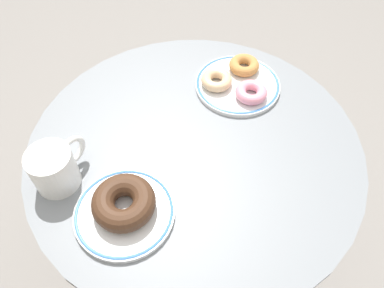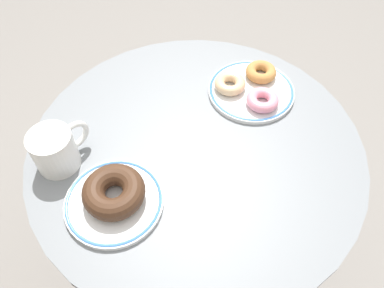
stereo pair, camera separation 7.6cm
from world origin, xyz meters
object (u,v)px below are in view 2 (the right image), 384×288
object	(u,v)px
donut_chocolate	(114,192)
donut_glazed	(230,84)
donut_old_fashioned	(261,72)
donut_pink_frosted	(263,100)
plate_left	(114,202)
coffee_mug	(56,149)
cafe_table	(195,201)
plate_right	(251,91)

from	to	relation	value
donut_chocolate	donut_glazed	world-z (taller)	donut_chocolate
donut_old_fashioned	donut_pink_frosted	size ratio (longest dim) A/B	1.00
donut_chocolate	donut_glazed	bearing A→B (deg)	-1.89
donut_old_fashioned	donut_glazed	xyz separation A→B (m)	(-0.08, 0.04, 0.00)
plate_left	donut_old_fashioned	world-z (taller)	donut_old_fashioned
donut_glazed	coffee_mug	distance (m)	0.41
cafe_table	donut_old_fashioned	xyz separation A→B (m)	(0.25, -0.01, 0.26)
plate_right	donut_old_fashioned	xyz separation A→B (m)	(0.05, 0.01, 0.02)
cafe_table	donut_old_fashioned	bearing A→B (deg)	-1.44
donut_glazed	donut_pink_frosted	xyz separation A→B (m)	(-0.00, -0.09, 0.00)
cafe_table	coffee_mug	size ratio (longest dim) A/B	5.84
donut_chocolate	donut_pink_frosted	size ratio (longest dim) A/B	1.61
coffee_mug	donut_pink_frosted	bearing A→B (deg)	-33.98
coffee_mug	cafe_table	bearing A→B (deg)	-44.80
donut_old_fashioned	donut_pink_frosted	world-z (taller)	same
plate_right	donut_chocolate	size ratio (longest dim) A/B	1.73
plate_right	donut_chocolate	distance (m)	0.40
plate_right	donut_pink_frosted	size ratio (longest dim) A/B	2.78
plate_right	donut_glazed	world-z (taller)	donut_glazed
plate_left	donut_glazed	bearing A→B (deg)	-1.62
donut_chocolate	plate_right	bearing A→B (deg)	-8.02
cafe_table	donut_glazed	distance (m)	0.32
cafe_table	plate_right	xyz separation A→B (m)	(0.20, -0.01, 0.25)
cafe_table	donut_glazed	bearing A→B (deg)	10.15
donut_old_fashioned	donut_glazed	distance (m)	0.09
plate_left	donut_old_fashioned	size ratio (longest dim) A/B	2.56
donut_chocolate	coffee_mug	size ratio (longest dim) A/B	0.94
plate_left	donut_old_fashioned	xyz separation A→B (m)	(0.46, -0.05, 0.02)
donut_pink_frosted	plate_right	bearing A→B (deg)	57.86
plate_left	donut_chocolate	bearing A→B (deg)	11.85
plate_left	donut_pink_frosted	xyz separation A→B (m)	(0.38, -0.10, 0.02)
cafe_table	donut_glazed	world-z (taller)	donut_glazed
cafe_table	donut_pink_frosted	bearing A→B (deg)	-17.56
donut_old_fashioned	donut_pink_frosted	bearing A→B (deg)	-147.76
donut_pink_frosted	donut_old_fashioned	bearing A→B (deg)	32.24
donut_chocolate	donut_old_fashioned	size ratio (longest dim) A/B	1.61
cafe_table	donut_chocolate	distance (m)	0.34
donut_old_fashioned	plate_left	bearing A→B (deg)	173.91
donut_glazed	donut_pink_frosted	size ratio (longest dim) A/B	1.00
plate_right	donut_glazed	size ratio (longest dim) A/B	2.78
donut_chocolate	donut_pink_frosted	xyz separation A→B (m)	(0.37, -0.10, -0.01)
plate_left	cafe_table	bearing A→B (deg)	-11.79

